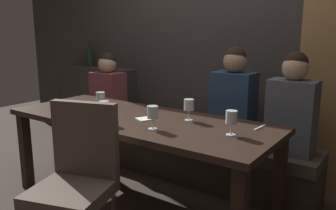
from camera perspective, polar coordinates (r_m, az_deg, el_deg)
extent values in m
plane|color=#382D26|center=(3.01, -4.73, -15.83)|extent=(9.00, 9.00, 0.00)
cube|color=#383330|center=(3.67, 7.54, 13.48)|extent=(6.00, 0.12, 3.00)
cube|color=#2F2B29|center=(4.58, -11.32, 0.15)|extent=(1.10, 0.28, 0.95)
cube|color=black|center=(3.39, -22.35, -7.02)|extent=(0.08, 0.08, 0.69)
cube|color=black|center=(3.79, -13.40, -4.46)|extent=(0.08, 0.08, 0.69)
cube|color=black|center=(2.69, 17.79, -11.73)|extent=(0.08, 0.08, 0.69)
cube|color=#302119|center=(2.75, -4.99, -2.48)|extent=(2.20, 0.84, 0.04)
cube|color=#312A23|center=(3.45, 2.81, -8.82)|extent=(2.50, 0.40, 0.35)
cube|color=#473D33|center=(3.37, 2.85, -5.25)|extent=(2.50, 0.44, 0.10)
cylinder|color=#302119|center=(2.55, -14.77, -16.37)|extent=(0.04, 0.04, 0.42)
cube|color=brown|center=(2.21, -15.70, -13.79)|extent=(0.55, 0.55, 0.08)
cube|color=brown|center=(2.25, -13.47, -5.46)|extent=(0.44, 0.19, 0.48)
cube|color=brown|center=(3.95, -9.80, 1.68)|extent=(0.36, 0.24, 0.50)
sphere|color=tan|center=(3.91, -9.99, 6.65)|extent=(0.20, 0.20, 0.20)
sphere|color=black|center=(3.91, -9.90, 7.17)|extent=(0.18, 0.18, 0.18)
cube|color=navy|center=(3.08, 10.66, -0.34)|extent=(0.36, 0.24, 0.61)
sphere|color=tan|center=(3.02, 10.96, 7.03)|extent=(0.20, 0.20, 0.20)
sphere|color=black|center=(3.02, 11.07, 7.71)|extent=(0.18, 0.18, 0.18)
cube|color=#4C515B|center=(2.90, 19.64, -1.85)|extent=(0.36, 0.24, 0.59)
sphere|color=tan|center=(2.84, 20.19, 5.73)|extent=(0.20, 0.20, 0.20)
sphere|color=black|center=(2.84, 20.30, 6.45)|extent=(0.18, 0.18, 0.18)
cylinder|color=black|center=(4.62, -12.71, 7.53)|extent=(0.08, 0.08, 0.22)
cylinder|color=black|center=(4.61, -12.80, 9.45)|extent=(0.03, 0.03, 0.09)
cylinder|color=black|center=(4.61, -12.84, 10.11)|extent=(0.03, 0.03, 0.02)
cylinder|color=silver|center=(2.41, -2.53, -3.92)|extent=(0.06, 0.06, 0.00)
cylinder|color=silver|center=(2.40, -2.54, -3.01)|extent=(0.01, 0.01, 0.07)
cylinder|color=silver|center=(2.38, -2.56, -1.15)|extent=(0.08, 0.08, 0.08)
cylinder|color=gold|center=(2.39, -2.55, -1.54)|extent=(0.07, 0.07, 0.05)
cylinder|color=silver|center=(2.64, 3.43, -2.50)|extent=(0.06, 0.06, 0.00)
cylinder|color=silver|center=(2.63, 3.44, -1.66)|extent=(0.01, 0.01, 0.07)
cylinder|color=silver|center=(2.61, 3.46, 0.04)|extent=(0.08, 0.08, 0.08)
cylinder|color=silver|center=(2.61, -10.37, -2.84)|extent=(0.06, 0.06, 0.00)
cylinder|color=silver|center=(2.60, -10.40, -2.00)|extent=(0.01, 0.01, 0.07)
cylinder|color=silver|center=(2.58, -10.47, -0.28)|extent=(0.08, 0.08, 0.08)
cylinder|color=maroon|center=(2.59, -10.44, -0.87)|extent=(0.07, 0.07, 0.02)
cylinder|color=silver|center=(2.99, -10.93, -0.97)|extent=(0.06, 0.06, 0.00)
cylinder|color=silver|center=(2.98, -10.97, -0.23)|extent=(0.01, 0.01, 0.07)
cylinder|color=silver|center=(2.96, -11.03, 1.28)|extent=(0.08, 0.08, 0.08)
cylinder|color=maroon|center=(2.97, -11.01, 0.75)|extent=(0.07, 0.07, 0.02)
cylinder|color=silver|center=(2.31, 10.29, -4.83)|extent=(0.06, 0.06, 0.00)
cylinder|color=silver|center=(2.30, 10.33, -3.89)|extent=(0.01, 0.01, 0.07)
cylinder|color=silver|center=(2.28, 10.41, -1.95)|extent=(0.08, 0.08, 0.08)
cylinder|color=maroon|center=(2.28, 10.39, -2.42)|extent=(0.07, 0.07, 0.04)
cube|color=silver|center=(2.52, 14.87, -3.58)|extent=(0.03, 0.17, 0.01)
cube|color=silver|center=(2.67, -4.01, -2.32)|extent=(0.14, 0.14, 0.01)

